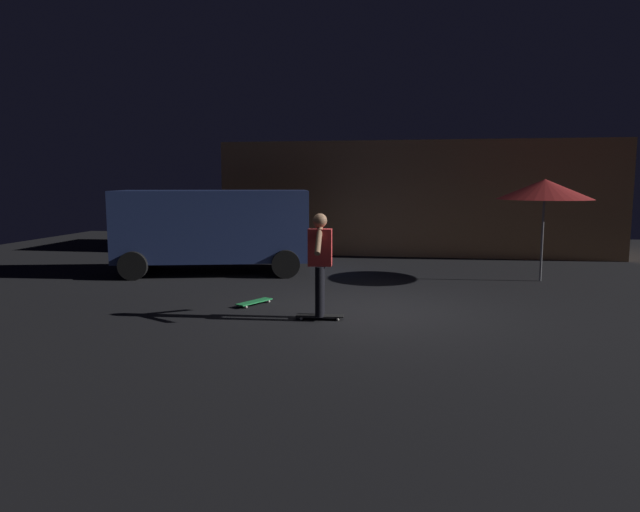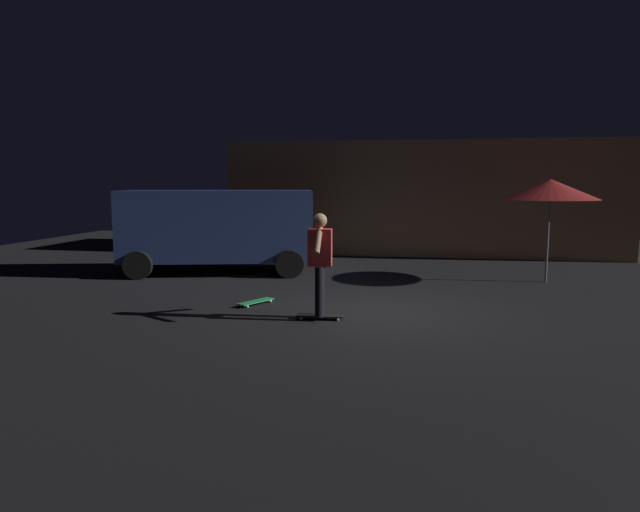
# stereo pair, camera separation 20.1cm
# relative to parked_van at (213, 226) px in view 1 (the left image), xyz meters

# --- Properties ---
(ground_plane) EXTENTS (28.00, 28.00, 0.00)m
(ground_plane) POSITION_rel_parked_van_xyz_m (4.25, -3.55, -1.16)
(ground_plane) COLOR black
(low_building) EXTENTS (11.92, 3.74, 3.45)m
(low_building) POSITION_rel_parked_van_xyz_m (4.88, 5.58, 0.57)
(low_building) COLOR tan
(low_building) RESTS_ON ground_plane
(parked_van) EXTENTS (4.93, 3.15, 2.03)m
(parked_van) POSITION_rel_parked_van_xyz_m (0.00, 0.00, 0.00)
(parked_van) COLOR navy
(parked_van) RESTS_ON ground_plane
(patio_umbrella) EXTENTS (2.10, 2.10, 2.30)m
(patio_umbrella) POSITION_rel_parked_van_xyz_m (7.74, 0.06, 0.91)
(patio_umbrella) COLOR slate
(patio_umbrella) RESTS_ON ground_plane
(skateboard_ridden) EXTENTS (0.79, 0.27, 0.07)m
(skateboard_ridden) POSITION_rel_parked_van_xyz_m (3.43, -4.37, -1.11)
(skateboard_ridden) COLOR black
(skateboard_ridden) RESTS_ON ground_plane
(skateboard_spare) EXTENTS (0.54, 0.78, 0.07)m
(skateboard_spare) POSITION_rel_parked_van_xyz_m (2.05, -3.49, -1.11)
(skateboard_spare) COLOR green
(skateboard_spare) RESTS_ON ground_plane
(skater) EXTENTS (0.40, 0.99, 1.67)m
(skater) POSITION_rel_parked_van_xyz_m (3.43, -4.37, -0.12)
(skater) COLOR black
(skater) RESTS_ON skateboard_ridden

